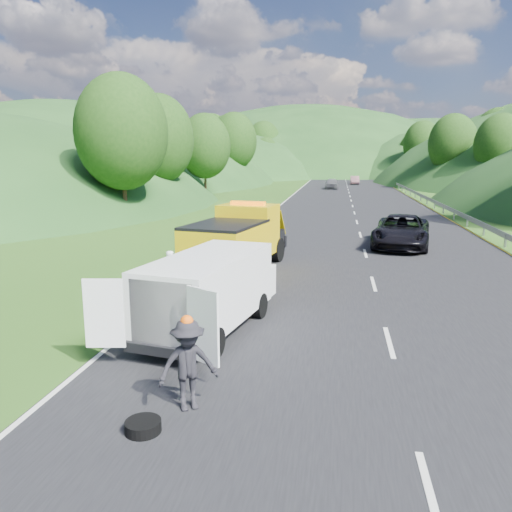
% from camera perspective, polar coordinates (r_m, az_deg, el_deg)
% --- Properties ---
extents(ground, '(320.00, 320.00, 0.00)m').
position_cam_1_polar(ground, '(15.24, 2.88, -6.53)').
color(ground, '#38661E').
rests_on(ground, ground).
extents(road_surface, '(14.00, 200.00, 0.02)m').
position_cam_1_polar(road_surface, '(54.63, 10.82, 6.23)').
color(road_surface, black).
rests_on(road_surface, ground).
extents(guardrail, '(0.06, 140.00, 1.52)m').
position_cam_1_polar(guardrail, '(67.64, 16.81, 6.88)').
color(guardrail, gray).
rests_on(guardrail, ground).
extents(tree_line_left, '(14.00, 140.00, 14.00)m').
position_cam_1_polar(tree_line_left, '(77.35, -6.20, 7.79)').
color(tree_line_left, '#294C16').
rests_on(tree_line_left, ground).
extents(tree_line_right, '(14.00, 140.00, 14.00)m').
position_cam_1_polar(tree_line_right, '(77.58, 25.50, 6.78)').
color(tree_line_right, '#294C16').
rests_on(tree_line_right, ground).
extents(hills_backdrop, '(201.00, 288.60, 44.00)m').
position_cam_1_polar(hills_backdrop, '(149.27, 11.34, 9.31)').
color(hills_backdrop, '#2D5B23').
rests_on(hills_backdrop, ground).
extents(tow_truck, '(3.50, 6.76, 2.77)m').
position_cam_1_polar(tow_truck, '(20.65, -2.09, 2.08)').
color(tow_truck, black).
rests_on(tow_truck, ground).
extents(white_van, '(3.62, 6.32, 2.12)m').
position_cam_1_polar(white_van, '(13.42, -5.20, -3.71)').
color(white_van, black).
rests_on(white_van, ground).
extents(woman, '(0.45, 0.58, 1.51)m').
position_cam_1_polar(woman, '(17.47, -9.52, -4.33)').
color(woman, white).
rests_on(woman, ground).
extents(child, '(0.64, 0.57, 1.09)m').
position_cam_1_polar(child, '(14.19, -5.44, -7.93)').
color(child, tan).
rests_on(child, ground).
extents(worker, '(1.29, 1.13, 1.74)m').
position_cam_1_polar(worker, '(9.88, -7.62, -16.97)').
color(worker, black).
rests_on(worker, ground).
extents(suitcase, '(0.37, 0.27, 0.54)m').
position_cam_1_polar(suitcase, '(17.18, -12.83, -3.80)').
color(suitcase, '#606149').
rests_on(suitcase, ground).
extents(spare_tire, '(0.63, 0.63, 0.20)m').
position_cam_1_polar(spare_tire, '(9.30, -12.74, -19.10)').
color(spare_tire, black).
rests_on(spare_tire, ground).
extents(passing_suv, '(3.67, 6.28, 1.64)m').
position_cam_1_polar(passing_suv, '(27.24, 16.19, 1.00)').
color(passing_suv, black).
rests_on(passing_suv, ground).
extents(dist_car_a, '(1.80, 4.48, 1.53)m').
position_cam_1_polar(dist_car_a, '(74.32, 8.63, 7.59)').
color(dist_car_a, '#4F4F54').
rests_on(dist_car_a, ground).
extents(dist_car_b, '(1.46, 4.19, 1.38)m').
position_cam_1_polar(dist_car_b, '(87.31, 11.21, 8.04)').
color(dist_car_b, brown).
rests_on(dist_car_b, ground).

